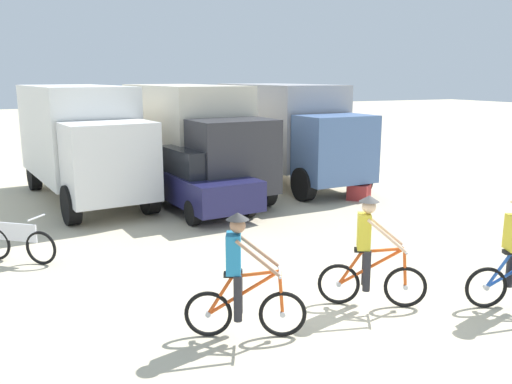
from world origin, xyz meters
TOP-DOWN VIEW (x-y plane):
  - ground_plane at (0.00, 0.00)m, footprint 120.00×120.00m
  - box_truck_white_box at (-2.89, 9.48)m, footprint 3.18×6.99m
  - box_truck_cream_rv at (0.37, 9.05)m, footprint 2.97×6.94m
  - box_truck_grey_hauler at (3.87, 9.34)m, footprint 2.72×6.86m
  - sedan_parked at (-0.18, 6.66)m, footprint 2.18×4.36m
  - cyclist_orange_shirt at (-2.00, -0.57)m, footprint 1.60×0.83m
  - cyclist_cowboy_hat at (0.27, -0.42)m, footprint 1.51×0.95m
  - bicycle_spare at (-4.81, 4.14)m, footprint 1.37×1.15m
  - supply_crate at (4.58, 6.02)m, footprint 0.84×0.84m

SIDE VIEW (x-z plane):
  - ground_plane at x=0.00m, z-range 0.00..0.00m
  - supply_crate at x=4.58m, z-range 0.00..0.46m
  - bicycle_spare at x=-4.81m, z-range -0.09..0.88m
  - cyclist_orange_shirt at x=-2.00m, z-range -0.06..1.76m
  - cyclist_cowboy_hat at x=0.27m, z-range -0.06..1.76m
  - sedan_parked at x=-0.18m, z-range 0.00..1.76m
  - box_truck_white_box at x=-2.89m, z-range 0.20..3.55m
  - box_truck_cream_rv at x=0.37m, z-range 0.20..3.55m
  - box_truck_grey_hauler at x=3.87m, z-range 0.20..3.55m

